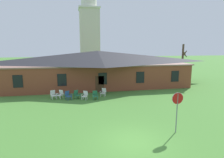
{
  "coord_description": "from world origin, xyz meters",
  "views": [
    {
      "loc": [
        -3.27,
        -10.19,
        5.77
      ],
      "look_at": [
        0.27,
        8.12,
        2.53
      ],
      "focal_mm": 29.98,
      "sensor_mm": 36.0,
      "label": 1
    }
  ],
  "objects_px": {
    "stop_sign": "(177,104)",
    "lawn_chair_near_door": "(60,94)",
    "lawn_chair_right_end": "(85,95)",
    "lawn_chair_left_end": "(68,95)",
    "lawn_chair_by_porch": "(53,94)",
    "lawn_chair_far_side": "(95,95)",
    "lawn_chair_middle": "(77,94)",
    "lawn_chair_under_eave": "(103,92)"
  },
  "relations": [
    {
      "from": "lawn_chair_middle",
      "to": "lawn_chair_right_end",
      "type": "distance_m",
      "value": 1.04
    },
    {
      "from": "stop_sign",
      "to": "lawn_chair_left_end",
      "type": "xyz_separation_m",
      "value": [
        -7.5,
        9.65,
        -1.5
      ]
    },
    {
      "from": "lawn_chair_middle",
      "to": "lawn_chair_under_eave",
      "type": "xyz_separation_m",
      "value": [
        3.07,
        0.45,
        0.0
      ]
    },
    {
      "from": "lawn_chair_near_door",
      "to": "lawn_chair_left_end",
      "type": "xyz_separation_m",
      "value": [
        0.86,
        -0.61,
        0.0
      ]
    },
    {
      "from": "lawn_chair_by_porch",
      "to": "lawn_chair_left_end",
      "type": "height_order",
      "value": "same"
    },
    {
      "from": "lawn_chair_by_porch",
      "to": "lawn_chair_near_door",
      "type": "bearing_deg",
      "value": -0.99
    },
    {
      "from": "stop_sign",
      "to": "lawn_chair_near_door",
      "type": "xyz_separation_m",
      "value": [
        -8.36,
        10.26,
        -1.5
      ]
    },
    {
      "from": "lawn_chair_left_end",
      "to": "lawn_chair_right_end",
      "type": "height_order",
      "value": "same"
    },
    {
      "from": "lawn_chair_near_door",
      "to": "lawn_chair_left_end",
      "type": "relative_size",
      "value": 1.0
    },
    {
      "from": "lawn_chair_by_porch",
      "to": "lawn_chair_far_side",
      "type": "distance_m",
      "value": 4.7
    },
    {
      "from": "stop_sign",
      "to": "lawn_chair_middle",
      "type": "height_order",
      "value": "stop_sign"
    },
    {
      "from": "lawn_chair_near_door",
      "to": "lawn_chair_right_end",
      "type": "height_order",
      "value": "same"
    },
    {
      "from": "stop_sign",
      "to": "lawn_chair_under_eave",
      "type": "bearing_deg",
      "value": 108.54
    },
    {
      "from": "lawn_chair_left_end",
      "to": "lawn_chair_under_eave",
      "type": "distance_m",
      "value": 4.1
    },
    {
      "from": "lawn_chair_left_end",
      "to": "lawn_chair_near_door",
      "type": "bearing_deg",
      "value": 144.75
    },
    {
      "from": "lawn_chair_by_porch",
      "to": "lawn_chair_right_end",
      "type": "relative_size",
      "value": 1.0
    },
    {
      "from": "stop_sign",
      "to": "lawn_chair_left_end",
      "type": "height_order",
      "value": "stop_sign"
    },
    {
      "from": "lawn_chair_far_side",
      "to": "lawn_chair_under_eave",
      "type": "height_order",
      "value": "same"
    },
    {
      "from": "lawn_chair_by_porch",
      "to": "lawn_chair_left_end",
      "type": "xyz_separation_m",
      "value": [
        1.62,
        -0.62,
        0.0
      ]
    },
    {
      "from": "lawn_chair_middle",
      "to": "lawn_chair_right_end",
      "type": "height_order",
      "value": "same"
    },
    {
      "from": "lawn_chair_left_end",
      "to": "lawn_chair_middle",
      "type": "xyz_separation_m",
      "value": [
        0.97,
        0.21,
        0.0
      ]
    },
    {
      "from": "lawn_chair_right_end",
      "to": "lawn_chair_far_side",
      "type": "height_order",
      "value": "same"
    },
    {
      "from": "lawn_chair_by_porch",
      "to": "lawn_chair_middle",
      "type": "height_order",
      "value": "same"
    },
    {
      "from": "stop_sign",
      "to": "lawn_chair_right_end",
      "type": "height_order",
      "value": "stop_sign"
    },
    {
      "from": "lawn_chair_far_side",
      "to": "lawn_chair_left_end",
      "type": "bearing_deg",
      "value": 171.18
    },
    {
      "from": "lawn_chair_by_porch",
      "to": "lawn_chair_near_door",
      "type": "xyz_separation_m",
      "value": [
        0.77,
        -0.01,
        0.0
      ]
    },
    {
      "from": "stop_sign",
      "to": "lawn_chair_left_end",
      "type": "distance_m",
      "value": 12.31
    },
    {
      "from": "lawn_chair_near_door",
      "to": "lawn_chair_right_end",
      "type": "distance_m",
      "value": 2.87
    },
    {
      "from": "lawn_chair_right_end",
      "to": "lawn_chair_far_side",
      "type": "xyz_separation_m",
      "value": [
        1.1,
        -0.11,
        0.0
      ]
    },
    {
      "from": "lawn_chair_left_end",
      "to": "lawn_chair_under_eave",
      "type": "height_order",
      "value": "same"
    },
    {
      "from": "stop_sign",
      "to": "lawn_chair_right_end",
      "type": "bearing_deg",
      "value": 121.29
    },
    {
      "from": "lawn_chair_right_end",
      "to": "lawn_chair_under_eave",
      "type": "bearing_deg",
      "value": 24.56
    },
    {
      "from": "lawn_chair_far_side",
      "to": "lawn_chair_under_eave",
      "type": "bearing_deg",
      "value": 45.58
    },
    {
      "from": "stop_sign",
      "to": "lawn_chair_far_side",
      "type": "height_order",
      "value": "stop_sign"
    },
    {
      "from": "lawn_chair_left_end",
      "to": "lawn_chair_middle",
      "type": "bearing_deg",
      "value": 11.97
    },
    {
      "from": "lawn_chair_left_end",
      "to": "lawn_chair_middle",
      "type": "relative_size",
      "value": 1.0
    },
    {
      "from": "lawn_chair_by_porch",
      "to": "lawn_chair_right_end",
      "type": "bearing_deg",
      "value": -15.54
    },
    {
      "from": "lawn_chair_middle",
      "to": "lawn_chair_far_side",
      "type": "distance_m",
      "value": 2.09
    },
    {
      "from": "lawn_chair_middle",
      "to": "lawn_chair_left_end",
      "type": "bearing_deg",
      "value": -168.03
    },
    {
      "from": "lawn_chair_left_end",
      "to": "lawn_chair_far_side",
      "type": "bearing_deg",
      "value": -8.82
    },
    {
      "from": "lawn_chair_far_side",
      "to": "lawn_chair_right_end",
      "type": "bearing_deg",
      "value": 174.18
    },
    {
      "from": "lawn_chair_under_eave",
      "to": "lawn_chair_middle",
      "type": "bearing_deg",
      "value": -171.61
    }
  ]
}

